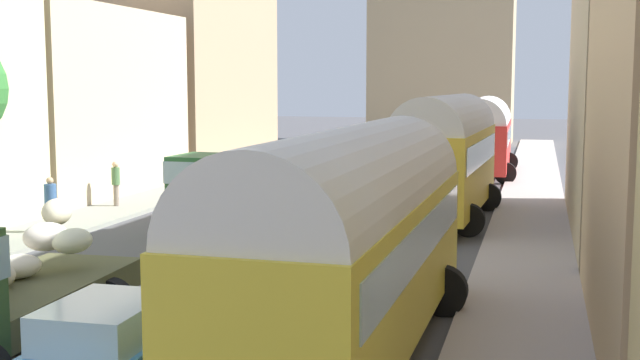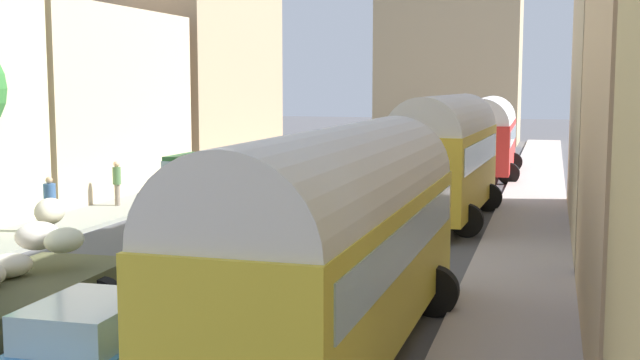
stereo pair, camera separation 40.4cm
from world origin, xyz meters
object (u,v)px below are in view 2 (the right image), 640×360
at_px(parked_bus_2, 488,133).
at_px(pedestrian_3, 50,202).
at_px(car_0, 344,166).
at_px(pedestrian_1, 117,181).
at_px(parked_bus_1, 446,151).
at_px(car_4, 442,153).
at_px(car_1, 388,146).
at_px(cargo_truck_1, 227,190).
at_px(car_2, 89,355).
at_px(parked_bus_0, 337,233).
at_px(car_3, 424,165).

distance_m(parked_bus_2, pedestrian_3, 22.86).
distance_m(car_0, pedestrian_1, 11.54).
bearing_deg(parked_bus_1, car_4, 97.79).
relative_size(car_1, car_4, 0.95).
height_order(parked_bus_2, cargo_truck_1, parked_bus_2).
height_order(car_0, car_2, car_0).
height_order(parked_bus_2, pedestrian_3, parked_bus_2).
distance_m(car_1, pedestrian_3, 28.43).
relative_size(parked_bus_2, cargo_truck_1, 1.33).
bearing_deg(cargo_truck_1, pedestrian_3, -152.18).
distance_m(pedestrian_1, pedestrian_3, 5.38).
relative_size(parked_bus_1, car_1, 2.08).
bearing_deg(parked_bus_1, cargo_truck_1, -151.26).
bearing_deg(car_4, car_1, 130.40).
bearing_deg(car_4, car_0, -112.44).
height_order(parked_bus_1, car_0, parked_bus_1).
bearing_deg(car_1, car_2, -84.95).
bearing_deg(pedestrian_3, cargo_truck_1, 27.82).
height_order(car_0, car_4, car_4).
height_order(car_1, car_2, car_1).
height_order(pedestrian_1, pedestrian_3, pedestrian_3).
xyz_separation_m(parked_bus_1, car_0, (-5.80, 9.03, -1.56)).
distance_m(car_0, pedestrian_3, 16.01).
distance_m(car_1, pedestrian_1, 23.38).
height_order(cargo_truck_1, car_0, cargo_truck_1).
xyz_separation_m(cargo_truck_1, pedestrian_1, (-5.54, 2.81, -0.23)).
bearing_deg(car_0, pedestrian_3, -109.68).
xyz_separation_m(parked_bus_2, car_0, (-6.12, -4.65, -1.36)).
xyz_separation_m(cargo_truck_1, car_0, (0.63, 12.56, -0.47)).
bearing_deg(car_1, car_4, -49.60).
distance_m(cargo_truck_1, pedestrian_3, 5.39).
xyz_separation_m(parked_bus_2, car_4, (-2.69, 3.66, -1.33)).
relative_size(car_2, pedestrian_1, 2.07).
bearing_deg(car_4, parked_bus_0, -85.67).
height_order(car_2, pedestrian_3, pedestrian_3).
xyz_separation_m(parked_bus_1, pedestrian_1, (-11.97, -0.72, -1.32)).
distance_m(cargo_truck_1, car_1, 25.50).
xyz_separation_m(parked_bus_2, car_1, (-6.63, 8.29, -1.35)).
relative_size(parked_bus_1, car_3, 2.04).
bearing_deg(car_4, cargo_truck_1, -101.01).
height_order(car_0, car_3, car_0).
relative_size(car_1, car_2, 1.11).
bearing_deg(car_2, car_3, 89.16).
bearing_deg(car_1, cargo_truck_1, -90.27).
xyz_separation_m(cargo_truck_1, pedestrian_3, (-4.76, -2.51, -0.24)).
distance_m(parked_bus_1, car_2, 17.70).
height_order(parked_bus_2, pedestrian_1, parked_bus_2).
distance_m(car_2, car_3, 28.34).
height_order(car_2, pedestrian_1, pedestrian_1).
distance_m(parked_bus_1, car_3, 11.31).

